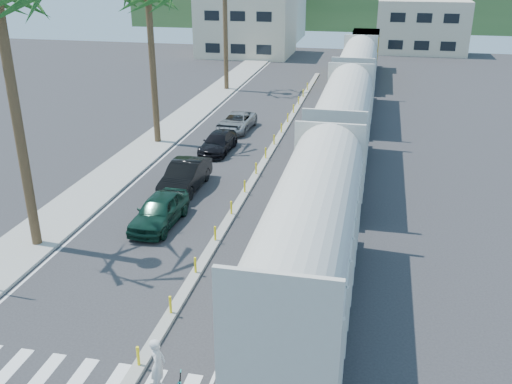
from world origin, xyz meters
TOP-DOWN VIEW (x-y plane):
  - ground at (0.00, 0.00)m, footprint 140.00×140.00m
  - sidewalk at (-8.50, 25.00)m, footprint 3.00×90.00m
  - rails at (5.00, 28.00)m, footprint 1.56×100.00m
  - median at (0.00, 19.96)m, footprint 0.45×60.00m
  - lane_markings at (-2.15, 25.00)m, footprint 9.42×90.00m
  - freight_train at (5.00, 23.28)m, footprint 3.00×60.94m
  - buildings at (-6.41, 71.66)m, footprint 38.00×27.00m
  - car_lead at (-3.23, 9.28)m, footprint 2.17×4.70m
  - car_second at (-3.50, 14.05)m, footprint 1.87×5.03m
  - car_third at (-3.51, 21.02)m, footprint 2.15×4.64m
  - car_rear at (-3.55, 26.35)m, footprint 2.78×5.04m
  - cyclist at (1.34, -2.33)m, footprint 1.55×2.24m

SIDE VIEW (x-z plane):
  - ground at x=0.00m, z-range 0.00..0.00m
  - lane_markings at x=-2.15m, z-range 0.00..0.01m
  - rails at x=5.00m, z-range 0.00..0.06m
  - sidewalk at x=-8.50m, z-range 0.00..0.15m
  - median at x=0.00m, z-range -0.34..0.51m
  - car_third at x=-3.51m, z-range 0.00..1.31m
  - car_rear at x=-3.55m, z-range 0.00..1.33m
  - cyclist at x=1.34m, z-range -0.43..1.89m
  - car_lead at x=-3.23m, z-range 0.00..1.56m
  - car_second at x=-3.50m, z-range 0.00..1.64m
  - freight_train at x=5.00m, z-range -0.02..5.83m
  - buildings at x=-6.41m, z-range -0.64..9.36m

